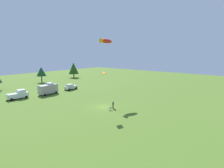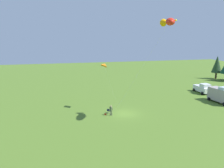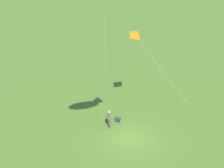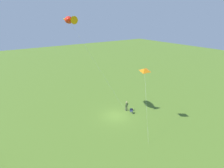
{
  "view_description": "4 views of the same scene",
  "coord_description": "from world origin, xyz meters",
  "px_view_note": "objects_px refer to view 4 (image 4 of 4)",
  "views": [
    {
      "loc": [
        -27.67,
        -25.62,
        11.9
      ],
      "look_at": [
        0.1,
        -2.42,
        5.49
      ],
      "focal_mm": 28.0,
      "sensor_mm": 36.0,
      "label": 1
    },
    {
      "loc": [
        34.03,
        -10.86,
        12.74
      ],
      "look_at": [
        0.78,
        -2.47,
        5.47
      ],
      "focal_mm": 35.0,
      "sensor_mm": 36.0,
      "label": 2
    },
    {
      "loc": [
        15.06,
        16.69,
        15.47
      ],
      "look_at": [
        1.03,
        -1.23,
        5.04
      ],
      "focal_mm": 50.0,
      "sensor_mm": 36.0,
      "label": 3
    },
    {
      "loc": [
        -20.37,
        14.75,
        15.29
      ],
      "look_at": [
        1.14,
        -0.01,
        5.28
      ],
      "focal_mm": 28.0,
      "sensor_mm": 36.0,
      "label": 4
    }
  ],
  "objects_px": {
    "person_kite_flyer": "(127,105)",
    "backpack_on_grass": "(132,110)",
    "folding_chair": "(131,110)",
    "kite_large_fish": "(70,20)",
    "kite_delta_orange": "(144,70)"
  },
  "relations": [
    {
      "from": "person_kite_flyer",
      "to": "folding_chair",
      "type": "height_order",
      "value": "person_kite_flyer"
    },
    {
      "from": "person_kite_flyer",
      "to": "backpack_on_grass",
      "type": "bearing_deg",
      "value": 77.78
    },
    {
      "from": "folding_chair",
      "to": "backpack_on_grass",
      "type": "bearing_deg",
      "value": 167.78
    },
    {
      "from": "person_kite_flyer",
      "to": "folding_chair",
      "type": "xyz_separation_m",
      "value": [
        -1.11,
        -0.17,
        -0.53
      ]
    },
    {
      "from": "kite_large_fish",
      "to": "kite_delta_orange",
      "type": "bearing_deg",
      "value": -140.21
    },
    {
      "from": "kite_large_fish",
      "to": "person_kite_flyer",
      "type": "bearing_deg",
      "value": -127.2
    },
    {
      "from": "folding_chair",
      "to": "backpack_on_grass",
      "type": "relative_size",
      "value": 2.56
    },
    {
      "from": "backpack_on_grass",
      "to": "kite_large_fish",
      "type": "xyz_separation_m",
      "value": [
        5.72,
        7.83,
        14.79
      ]
    },
    {
      "from": "backpack_on_grass",
      "to": "kite_delta_orange",
      "type": "bearing_deg",
      "value": 168.42
    },
    {
      "from": "kite_large_fish",
      "to": "backpack_on_grass",
      "type": "bearing_deg",
      "value": -126.15
    },
    {
      "from": "person_kite_flyer",
      "to": "backpack_on_grass",
      "type": "xyz_separation_m",
      "value": [
        -0.44,
        -0.87,
        -0.91
      ]
    },
    {
      "from": "folding_chair",
      "to": "kite_large_fish",
      "type": "xyz_separation_m",
      "value": [
        6.39,
        7.13,
        14.41
      ]
    },
    {
      "from": "person_kite_flyer",
      "to": "kite_delta_orange",
      "type": "relative_size",
      "value": 0.2
    },
    {
      "from": "kite_large_fish",
      "to": "kite_delta_orange",
      "type": "relative_size",
      "value": 1.82
    },
    {
      "from": "person_kite_flyer",
      "to": "kite_large_fish",
      "type": "xyz_separation_m",
      "value": [
        5.29,
        6.97,
        13.88
      ]
    }
  ]
}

